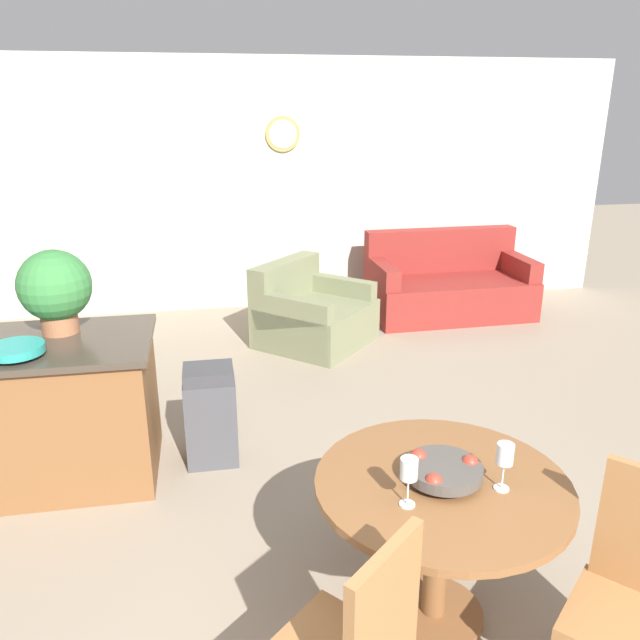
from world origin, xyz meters
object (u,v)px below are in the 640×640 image
(fruit_bowl, at_px, (443,470))
(potted_plant, at_px, (55,288))
(trash_bin, at_px, (211,415))
(kitchen_island, at_px, (51,411))
(dining_table, at_px, (440,513))
(couch, at_px, (448,287))
(armchair, at_px, (312,316))
(dining_chair_near_right, at_px, (638,591))
(teal_bowl, at_px, (16,350))
(wine_glass_right, at_px, (505,456))
(wine_glass_left, at_px, (409,471))

(fruit_bowl, relative_size, potted_plant, 0.64)
(trash_bin, bearing_deg, kitchen_island, -179.40)
(kitchen_island, bearing_deg, dining_table, -38.49)
(potted_plant, height_order, couch, potted_plant)
(kitchen_island, relative_size, armchair, 0.97)
(dining_chair_near_right, relative_size, teal_bowl, 3.22)
(armchair, bearing_deg, teal_bowl, -179.75)
(wine_glass_right, bearing_deg, dining_chair_near_right, -49.24)
(dining_table, height_order, potted_plant, potted_plant)
(trash_bin, bearing_deg, fruit_bowl, -58.00)
(teal_bowl, height_order, potted_plant, potted_plant)
(dining_chair_near_right, height_order, armchair, dining_chair_near_right)
(teal_bowl, relative_size, trash_bin, 0.46)
(dining_table, bearing_deg, kitchen_island, 141.51)
(dining_chair_near_right, xyz_separation_m, armchair, (-0.54, 4.05, -0.25))
(wine_glass_right, xyz_separation_m, potted_plant, (-2.04, 1.77, 0.30))
(wine_glass_right, height_order, couch, wine_glass_right)
(dining_table, height_order, trash_bin, dining_table)
(teal_bowl, distance_m, armchair, 3.09)
(wine_glass_right, relative_size, couch, 0.12)
(wine_glass_right, bearing_deg, kitchen_island, 142.75)
(fruit_bowl, height_order, wine_glass_left, wine_glass_left)
(kitchen_island, distance_m, armchair, 2.81)
(trash_bin, bearing_deg, dining_chair_near_right, -53.13)
(teal_bowl, bearing_deg, wine_glass_right, -32.44)
(dining_chair_near_right, bearing_deg, dining_table, 5.99)
(trash_bin, relative_size, couch, 0.38)
(teal_bowl, bearing_deg, couch, 37.75)
(wine_glass_left, distance_m, wine_glass_right, 0.42)
(fruit_bowl, height_order, kitchen_island, kitchen_island)
(armchair, bearing_deg, trash_bin, -164.09)
(potted_plant, distance_m, armchair, 2.78)
(dining_table, height_order, wine_glass_right, wine_glass_right)
(kitchen_island, height_order, couch, kitchen_island)
(dining_table, bearing_deg, armchair, 89.35)
(dining_chair_near_right, xyz_separation_m, wine_glass_right, (-0.36, 0.42, 0.36))
(wine_glass_left, height_order, wine_glass_right, same)
(dining_table, relative_size, couch, 0.62)
(wine_glass_left, distance_m, teal_bowl, 2.29)
(wine_glass_left, height_order, armchair, wine_glass_left)
(wine_glass_left, distance_m, potted_plant, 2.45)
(dining_chair_near_right, bearing_deg, fruit_bowl, 6.05)
(teal_bowl, xyz_separation_m, trash_bin, (1.02, 0.23, -0.62))
(wine_glass_right, xyz_separation_m, teal_bowl, (-2.20, 1.40, 0.07))
(teal_bowl, bearing_deg, fruit_bowl, -33.26)
(wine_glass_right, bearing_deg, teal_bowl, 147.56)
(potted_plant, relative_size, trash_bin, 0.77)
(fruit_bowl, xyz_separation_m, wine_glass_right, (0.22, -0.10, 0.10))
(wine_glass_right, distance_m, armchair, 3.68)
(trash_bin, distance_m, armchair, 2.23)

